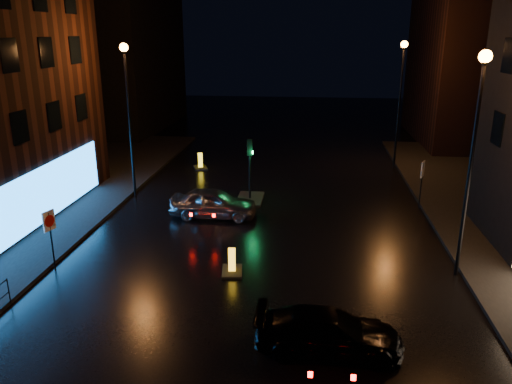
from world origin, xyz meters
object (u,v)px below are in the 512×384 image
dark_sedan (329,332)px  bollard_far (200,165)px  road_sign_left (50,226)px  traffic_signal (250,191)px  bollard_near (232,267)px  silver_hatchback (213,203)px  road_sign_right (422,173)px

dark_sedan → bollard_far: size_ratio=2.95×
dark_sedan → road_sign_left: (-10.60, 4.17, 1.19)m
traffic_signal → road_sign_left: bearing=-125.7°
traffic_signal → bollard_near: (0.39, -8.79, -0.28)m
traffic_signal → road_sign_left: 11.43m
silver_hatchback → road_sign_right: 10.96m
traffic_signal → dark_sedan: (3.97, -13.39, 0.12)m
traffic_signal → dark_sedan: 13.97m
traffic_signal → dark_sedan: size_ratio=0.80×
silver_hatchback → dark_sedan: size_ratio=1.01×
bollard_far → road_sign_right: 14.88m
silver_hatchback → bollard_near: (1.88, -5.97, -0.51)m
bollard_far → silver_hatchback: bearing=-95.3°
traffic_signal → road_sign_left: traffic_signal is taller
road_sign_left → road_sign_right: road_sign_right is taller
dark_sedan → road_sign_right: size_ratio=1.70×
bollard_far → dark_sedan: bearing=-89.3°
silver_hatchback → dark_sedan: (5.47, -10.58, -0.11)m
silver_hatchback → bollard_near: 6.28m
traffic_signal → road_sign_left: (-6.63, -9.22, 1.31)m
traffic_signal → bollard_far: (-4.19, 6.26, -0.27)m
traffic_signal → bollard_far: traffic_signal is taller
road_sign_right → dark_sedan: bearing=92.6°
silver_hatchback → dark_sedan: 11.91m
traffic_signal → silver_hatchback: 3.20m
silver_hatchback → road_sign_left: bearing=142.0°
road_sign_left → traffic_signal: bearing=70.7°
traffic_signal → silver_hatchback: bearing=-118.0°
dark_sedan → bollard_near: 5.85m
bollard_near → road_sign_left: size_ratio=0.52×
traffic_signal → silver_hatchback: (-1.50, -2.82, 0.23)m
bollard_far → road_sign_right: bearing=-47.9°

